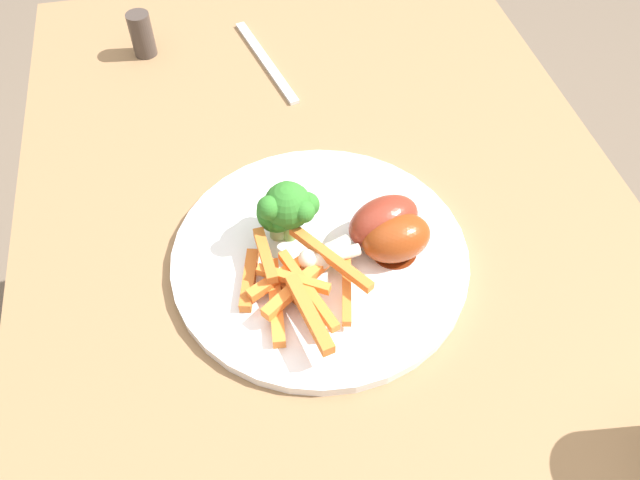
# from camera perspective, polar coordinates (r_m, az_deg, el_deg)

# --- Properties ---
(ground_plane) EXTENTS (6.00, 6.00, 0.00)m
(ground_plane) POSITION_cam_1_polar(r_m,az_deg,el_deg) (1.29, 0.97, -20.56)
(ground_plane) COLOR #6B5B4C
(dining_table) EXTENTS (1.07, 0.66, 0.71)m
(dining_table) POSITION_cam_1_polar(r_m,az_deg,el_deg) (0.75, 1.58, -6.16)
(dining_table) COLOR #8E6B47
(dining_table) RESTS_ON ground_plane
(dinner_plate) EXTENTS (0.29, 0.29, 0.01)m
(dinner_plate) POSITION_cam_1_polar(r_m,az_deg,el_deg) (0.63, -0.00, -1.47)
(dinner_plate) COLOR white
(dinner_plate) RESTS_ON dining_table
(broccoli_floret_front) EXTENTS (0.05, 0.05, 0.05)m
(broccoli_floret_front) POSITION_cam_1_polar(r_m,az_deg,el_deg) (0.62, -3.75, 2.45)
(broccoli_floret_front) COLOR #88A25E
(broccoli_floret_front) RESTS_ON dinner_plate
(broccoli_floret_middle) EXTENTS (0.05, 0.06, 0.07)m
(broccoli_floret_middle) POSITION_cam_1_polar(r_m,az_deg,el_deg) (0.61, -2.77, 3.05)
(broccoli_floret_middle) COLOR #77A14A
(broccoli_floret_middle) RESTS_ON dinner_plate
(carrot_fries_pile) EXTENTS (0.15, 0.12, 0.03)m
(carrot_fries_pile) POSITION_cam_1_polar(r_m,az_deg,el_deg) (0.59, -2.26, -4.07)
(carrot_fries_pile) COLOR orange
(carrot_fries_pile) RESTS_ON dinner_plate
(chicken_drumstick_near) EXTENTS (0.06, 0.12, 0.04)m
(chicken_drumstick_near) POSITION_cam_1_polar(r_m,az_deg,el_deg) (0.62, 6.39, 0.07)
(chicken_drumstick_near) COLOR #62210B
(chicken_drumstick_near) RESTS_ON dinner_plate
(chicken_drumstick_far) EXTENTS (0.07, 0.13, 0.05)m
(chicken_drumstick_far) POSITION_cam_1_polar(r_m,az_deg,el_deg) (0.62, 5.32, 1.45)
(chicken_drumstick_far) COLOR #5C1A11
(chicken_drumstick_far) RESTS_ON dinner_plate
(fork) EXTENTS (0.19, 0.06, 0.00)m
(fork) POSITION_cam_1_polar(r_m,az_deg,el_deg) (0.88, -4.89, 15.68)
(fork) COLOR silver
(fork) RESTS_ON dining_table
(pepper_shaker) EXTENTS (0.03, 0.03, 0.06)m
(pepper_shaker) POSITION_cam_1_polar(r_m,az_deg,el_deg) (0.91, -15.68, 17.31)
(pepper_shaker) COLOR #423833
(pepper_shaker) RESTS_ON dining_table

